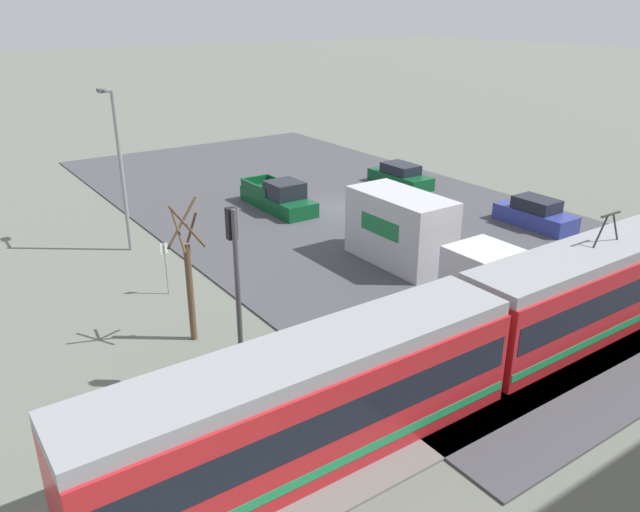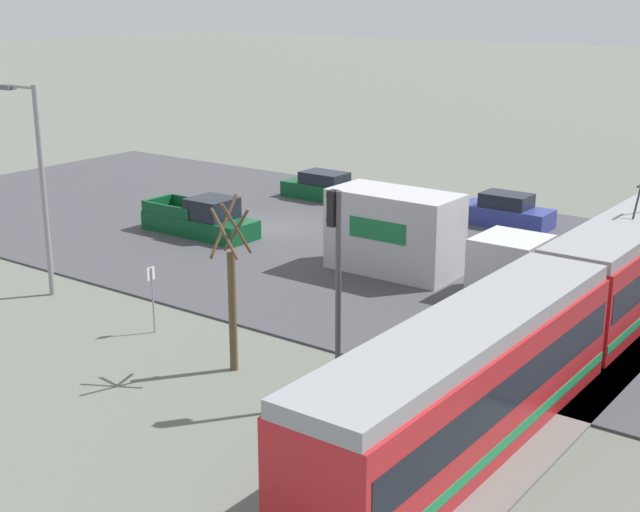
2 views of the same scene
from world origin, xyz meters
name	(u,v)px [view 1 (image 1 of 2)]	position (x,y,z in m)	size (l,w,h in m)	color
ground_plane	(337,209)	(0.00, 0.00, 0.00)	(320.00, 320.00, 0.00)	#60665B
road_surface	(337,208)	(0.00, 0.00, 0.04)	(21.37, 42.96, 0.08)	#424247
rail_bed	(602,320)	(0.00, 17.28, 0.05)	(54.07, 4.40, 0.22)	slate
light_rail_tram	(478,335)	(7.18, 17.28, 1.67)	(25.38, 2.57, 4.40)	#B21E23
box_truck	(418,238)	(2.49, 9.56, 1.58)	(2.54, 8.78, 3.26)	silver
pickup_truck	(279,198)	(2.91, -1.79, 0.76)	(2.01, 5.71, 1.80)	#0C4723
sedan_car_0	(535,214)	(-6.97, 8.77, 0.72)	(1.78, 4.42, 1.56)	navy
sedan_car_1	(400,177)	(-6.43, -1.60, 0.68)	(1.88, 4.64, 1.46)	#0C4723
traffic_light_pole	(236,278)	(13.50, 13.35, 3.80)	(0.28, 0.47, 5.94)	#47474C
street_tree	(189,279)	(13.45, 9.60, 2.38)	(1.23, 1.02, 5.23)	brown
street_lamp_near_crossing	(119,160)	(12.32, -0.67, 4.49)	(0.36, 1.95, 7.73)	gray
no_parking_sign	(166,264)	(12.75, 5.44, 1.38)	(0.32, 0.08, 2.25)	gray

